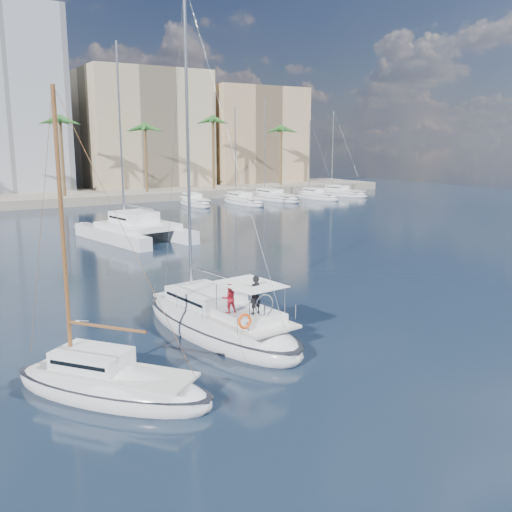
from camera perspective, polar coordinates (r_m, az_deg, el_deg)
ground at (r=28.19m, az=-0.72°, el=-6.41°), size 160.00×160.00×0.00m
quay at (r=85.45m, az=-22.62°, el=5.19°), size 120.00×14.00×1.20m
building_beige at (r=99.64m, az=-11.17°, el=12.04°), size 20.00×14.00×20.00m
building_tan_right at (r=106.75m, az=-0.47°, el=11.66°), size 18.00×12.00×18.00m
palm_centre at (r=81.14m, az=-22.67°, el=11.76°), size 3.60×3.60×12.30m
palm_right at (r=93.21m, az=-1.13°, el=12.47°), size 3.60×3.60×12.30m
main_sloop at (r=26.23m, az=-3.78°, el=-6.65°), size 4.64×11.26×16.26m
small_sloop at (r=20.70m, az=-14.40°, el=-12.39°), size 6.59×7.58×11.05m
catamaran at (r=51.74m, az=-11.99°, el=2.87°), size 7.68×12.49×17.08m
seagull at (r=27.14m, az=-17.41°, el=-6.33°), size 0.99×0.42×0.18m
moored_yacht_a at (r=78.21m, az=-6.16°, el=5.05°), size 3.37×9.52×11.90m
moored_yacht_b at (r=79.52m, az=-1.29°, el=5.22°), size 3.32×10.83×13.72m
moored_yacht_c at (r=84.66m, az=1.81°, el=5.60°), size 3.98×12.33×15.54m
moored_yacht_d at (r=86.86m, az=6.13°, el=5.69°), size 3.52×9.55×11.90m
moored_yacht_e at (r=92.51m, az=8.55°, el=5.98°), size 4.61×11.11×13.72m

